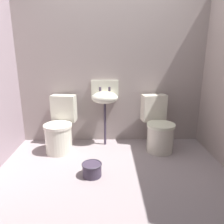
# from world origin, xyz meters

# --- Properties ---
(ground_plane) EXTENTS (3.24, 2.50, 0.08)m
(ground_plane) POSITION_xyz_m (0.00, 0.00, -0.04)
(ground_plane) COLOR gray
(wall_back) EXTENTS (3.24, 0.10, 2.25)m
(wall_back) POSITION_xyz_m (0.00, 1.10, 1.12)
(wall_back) COLOR #9F8F8B
(wall_back) RESTS_ON ground
(toilet_left) EXTENTS (0.46, 0.64, 0.78)m
(toilet_left) POSITION_xyz_m (-0.75, 0.70, 0.32)
(toilet_left) COLOR silver
(toilet_left) RESTS_ON ground
(toilet_right) EXTENTS (0.48, 0.65, 0.78)m
(toilet_right) POSITION_xyz_m (0.69, 0.70, 0.32)
(toilet_right) COLOR silver
(toilet_right) RESTS_ON ground
(sink) EXTENTS (0.42, 0.35, 0.99)m
(sink) POSITION_xyz_m (-0.10, 0.89, 0.75)
(sink) COLOR #3C3244
(sink) RESTS_ON ground
(bucket) EXTENTS (0.24, 0.24, 0.16)m
(bucket) POSITION_xyz_m (-0.24, -0.03, 0.09)
(bucket) COLOR #3C3244
(bucket) RESTS_ON ground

